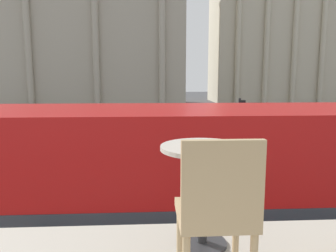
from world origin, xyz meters
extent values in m
cylinder|color=black|center=(4.77, 4.53, 0.54)|extent=(1.08, 0.22, 1.08)
cube|color=#B71414|center=(1.10, 3.31, 1.36)|extent=(10.14, 2.43, 1.64)
cube|color=#2D3842|center=(1.10, 3.31, 2.40)|extent=(9.94, 2.46, 0.45)
cube|color=#B71414|center=(1.10, 3.31, 3.34)|extent=(10.14, 2.43, 1.43)
cylinder|color=#2D2D30|center=(1.45, -0.35, 3.43)|extent=(0.36, 0.36, 0.02)
cylinder|color=#2D2D30|center=(1.45, -0.35, 3.78)|extent=(0.07, 0.07, 0.68)
cylinder|color=beige|center=(1.45, -0.35, 4.14)|extent=(0.60, 0.60, 0.03)
cylinder|color=tan|center=(1.25, -0.71, 3.64)|extent=(0.04, 0.04, 0.44)
cylinder|color=tan|center=(1.59, -0.71, 3.64)|extent=(0.04, 0.04, 0.44)
cube|color=tan|center=(1.42, -0.88, 3.89)|extent=(0.40, 0.40, 0.05)
cube|color=tan|center=(1.42, -1.06, 4.12)|extent=(0.40, 0.04, 0.42)
cube|color=#B2A893|center=(-11.01, 52.55, 11.18)|extent=(34.82, 14.48, 22.37)
cylinder|color=#B2A893|center=(-15.66, 44.86, 9.51)|extent=(0.90, 0.90, 19.01)
cylinder|color=#B2A893|center=(-6.37, 44.86, 9.51)|extent=(0.90, 0.90, 19.01)
cylinder|color=#B2A893|center=(2.91, 44.86, 9.51)|extent=(0.90, 0.90, 19.01)
cube|color=beige|center=(28.42, 59.10, 12.50)|extent=(30.78, 10.60, 25.00)
cylinder|color=beige|center=(16.11, 53.35, 10.63)|extent=(0.90, 0.90, 21.25)
cylinder|color=beige|center=(21.03, 53.35, 10.63)|extent=(0.90, 0.90, 21.25)
cylinder|color=beige|center=(25.96, 53.35, 10.63)|extent=(0.90, 0.90, 21.25)
cylinder|color=beige|center=(30.88, 53.35, 10.63)|extent=(0.90, 0.90, 21.25)
cylinder|color=black|center=(1.02, 9.10, 1.78)|extent=(0.12, 0.12, 3.55)
cube|color=black|center=(1.20, 9.10, 3.10)|extent=(0.20, 0.24, 0.70)
sphere|color=green|center=(1.31, 9.10, 3.25)|extent=(0.14, 0.14, 0.14)
cylinder|color=black|center=(5.79, 14.30, 1.76)|extent=(0.12, 0.12, 3.52)
cube|color=black|center=(5.97, 14.30, 3.07)|extent=(0.20, 0.24, 0.70)
sphere|color=red|center=(6.08, 14.30, 3.22)|extent=(0.14, 0.14, 0.14)
cylinder|color=#282B33|center=(-8.92, 29.89, 0.40)|extent=(0.14, 0.14, 0.80)
cylinder|color=#282B33|center=(-8.74, 29.89, 0.40)|extent=(0.14, 0.14, 0.80)
cylinder|color=yellow|center=(-8.83, 29.89, 1.12)|extent=(0.32, 0.32, 0.63)
sphere|color=tan|center=(-8.83, 29.89, 1.54)|extent=(0.22, 0.22, 0.22)
cylinder|color=#282B33|center=(-6.55, 27.54, 0.41)|extent=(0.14, 0.14, 0.82)
cylinder|color=#282B33|center=(-6.37, 27.54, 0.41)|extent=(0.14, 0.14, 0.82)
cylinder|color=#606638|center=(-6.46, 27.54, 1.14)|extent=(0.32, 0.32, 0.65)
sphere|color=tan|center=(-6.46, 27.54, 1.58)|extent=(0.22, 0.22, 0.22)
cylinder|color=#282B33|center=(1.25, 17.01, 0.43)|extent=(0.14, 0.14, 0.86)
cylinder|color=#282B33|center=(1.43, 17.01, 0.43)|extent=(0.14, 0.14, 0.86)
cylinder|color=#284799|center=(1.34, 17.01, 1.20)|extent=(0.32, 0.32, 0.68)
sphere|color=tan|center=(1.34, 17.01, 1.65)|extent=(0.23, 0.23, 0.23)
camera|label=1|loc=(1.07, -2.55, 4.62)|focal=35.00mm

